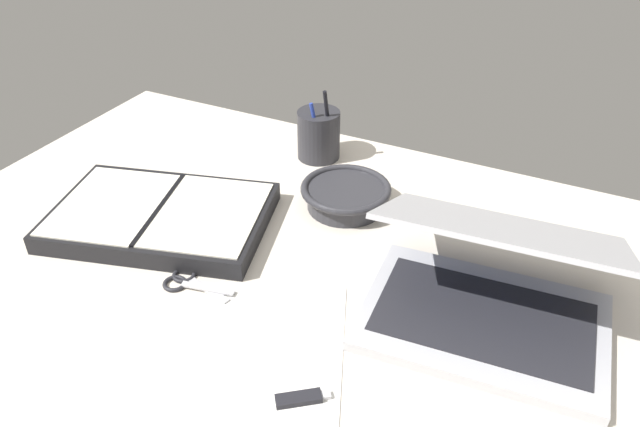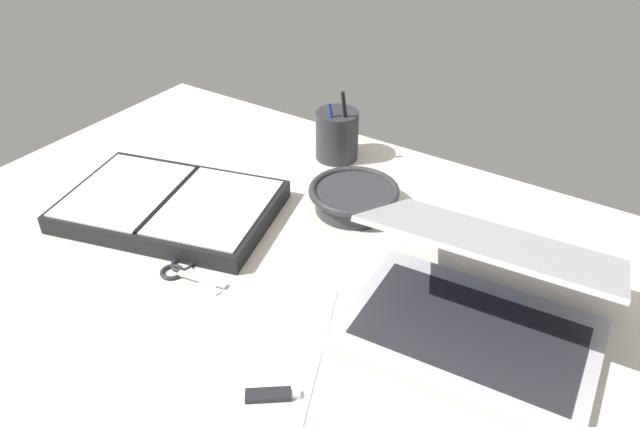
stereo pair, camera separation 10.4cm
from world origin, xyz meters
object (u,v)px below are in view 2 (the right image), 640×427
object	(u,v)px
bowl	(354,197)
pen_cup	(337,135)
planner	(170,206)
scissors	(183,271)
laptop	(479,303)

from	to	relation	value
bowl	pen_cup	bearing A→B (deg)	130.99
planner	scissors	size ratio (longest dim) A/B	3.61
laptop	pen_cup	distance (cm)	55.33
bowl	planner	size ratio (longest dim) A/B	0.39
laptop	scissors	distance (cm)	47.17
laptop	planner	world-z (taller)	laptop
planner	laptop	bearing A→B (deg)	-13.09
scissors	laptop	bearing A→B (deg)	18.16
pen_cup	planner	xyz separation A→B (cm)	(-14.18, -35.50, -3.43)
bowl	scissors	world-z (taller)	bowl
pen_cup	scissors	distance (cm)	47.21
laptop	bowl	xyz separation A→B (cm)	(-31.07, 17.75, -2.52)
laptop	scissors	bearing A→B (deg)	-167.27
laptop	planner	size ratio (longest dim) A/B	0.86
bowl	scissors	bearing A→B (deg)	-113.49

